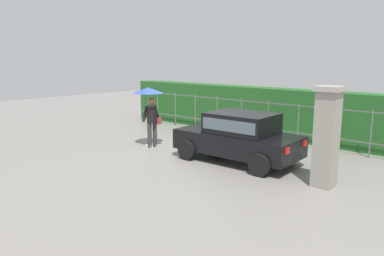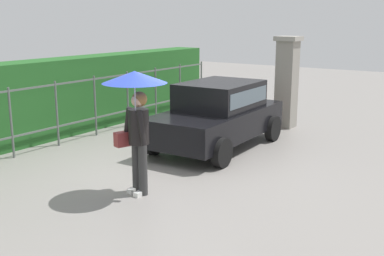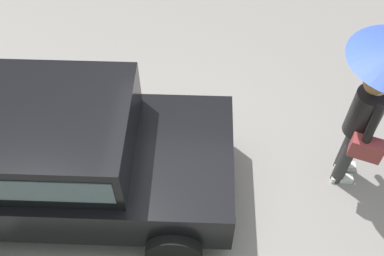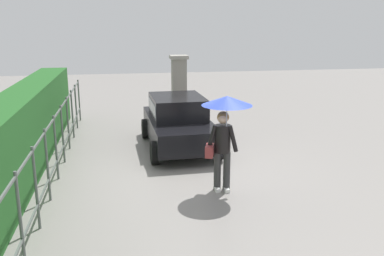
{
  "view_description": "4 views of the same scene",
  "coord_description": "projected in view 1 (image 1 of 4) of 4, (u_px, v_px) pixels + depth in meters",
  "views": [
    {
      "loc": [
        7.71,
        -8.73,
        3.05
      ],
      "look_at": [
        0.14,
        -0.19,
        0.87
      ],
      "focal_mm": 34.36,
      "sensor_mm": 36.0,
      "label": 1
    },
    {
      "loc": [
        -7.35,
        -5.34,
        2.88
      ],
      "look_at": [
        -0.12,
        -0.38,
        0.85
      ],
      "focal_mm": 44.57,
      "sensor_mm": 36.0,
      "label": 2
    },
    {
      "loc": [
        0.04,
        2.83,
        4.7
      ],
      "look_at": [
        0.25,
        -0.22,
        0.88
      ],
      "focal_mm": 41.34,
      "sensor_mm": 36.0,
      "label": 3
    },
    {
      "loc": [
        -9.63,
        1.74,
        3.5
      ],
      "look_at": [
        -0.23,
        0.08,
        1.05
      ],
      "focal_mm": 38.56,
      "sensor_mm": 36.0,
      "label": 4
    }
  ],
  "objects": [
    {
      "name": "hedge_row",
      "position": [
        253.0,
        110.0,
        15.04
      ],
      "size": [
        12.99,
        0.9,
        1.9
      ],
      "primitive_type": "cube",
      "color": "#235B23",
      "rests_on": "ground"
    },
    {
      "name": "car",
      "position": [
        239.0,
        135.0,
        10.87
      ],
      "size": [
        3.78,
        1.95,
        1.48
      ],
      "rotation": [
        0.0,
        0.0,
        3.17
      ],
      "color": "black",
      "rests_on": "ground"
    },
    {
      "name": "fence_section",
      "position": [
        241.0,
        116.0,
        14.43
      ],
      "size": [
        12.04,
        0.05,
        1.5
      ],
      "color": "#59605B",
      "rests_on": "ground"
    },
    {
      "name": "pedestrian",
      "position": [
        150.0,
        103.0,
        12.55
      ],
      "size": [
        1.03,
        1.03,
        2.07
      ],
      "rotation": [
        0.0,
        0.0,
        2.83
      ],
      "color": "#333333",
      "rests_on": "ground"
    },
    {
      "name": "ground_plane",
      "position": [
        193.0,
        153.0,
        12.01
      ],
      "size": [
        40.0,
        40.0,
        0.0
      ],
      "primitive_type": "plane",
      "color": "gray"
    },
    {
      "name": "gate_pillar",
      "position": [
        327.0,
        136.0,
        8.65
      ],
      "size": [
        0.6,
        0.6,
        2.42
      ],
      "color": "gray",
      "rests_on": "ground"
    }
  ]
}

